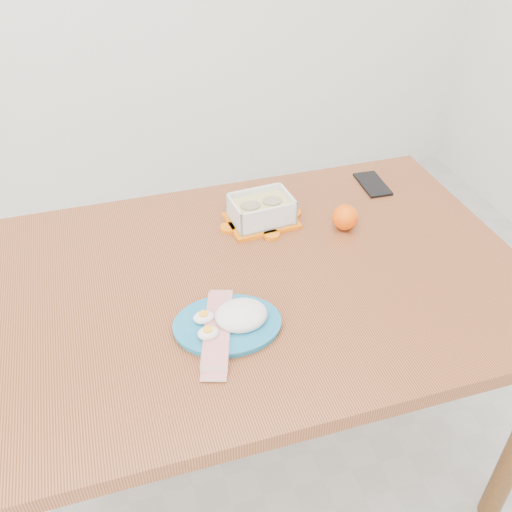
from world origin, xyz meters
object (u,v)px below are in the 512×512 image
object	(u,v)px
dining_table	(256,302)
smartphone	(373,184)
orange_fruit	(345,217)
food_container	(261,211)
rice_plate	(232,320)

from	to	relation	value
dining_table	smartphone	distance (m)	0.56
dining_table	orange_fruit	distance (m)	0.33
food_container	orange_fruit	world-z (taller)	food_container
food_container	orange_fruit	distance (m)	0.22
rice_plate	smartphone	world-z (taller)	rice_plate
orange_fruit	rice_plate	xyz separation A→B (m)	(-0.39, -0.27, -0.01)
dining_table	rice_plate	size ratio (longest dim) A/B	5.08
rice_plate	smartphone	size ratio (longest dim) A/B	1.86
smartphone	rice_plate	bearing A→B (deg)	-138.18
dining_table	smartphone	bearing A→B (deg)	33.49
dining_table	orange_fruit	xyz separation A→B (m)	(0.29, 0.12, 0.12)
orange_fruit	rice_plate	bearing A→B (deg)	-144.85
food_container	smartphone	world-z (taller)	food_container
orange_fruit	rice_plate	world-z (taller)	orange_fruit
dining_table	smartphone	xyz separation A→B (m)	(0.46, 0.30, 0.09)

